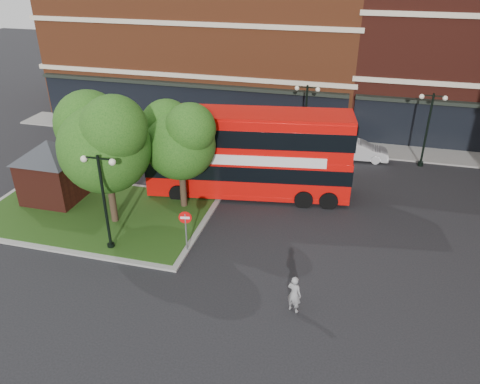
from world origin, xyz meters
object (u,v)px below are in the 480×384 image
(car_silver, at_px, (199,131))
(car_white, at_px, (358,150))
(bus, at_px, (249,148))
(woman, at_px, (294,294))

(car_silver, height_order, car_white, car_silver)
(bus, height_order, woman, bus)
(woman, xyz_separation_m, car_white, (1.97, 16.44, -0.17))
(bus, relative_size, woman, 7.07)
(woman, bearing_deg, car_silver, -36.88)
(bus, bearing_deg, woman, -74.74)
(bus, relative_size, car_silver, 2.74)
(car_white, bearing_deg, bus, 134.95)
(bus, bearing_deg, car_silver, 118.03)
(bus, bearing_deg, car_white, 39.58)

